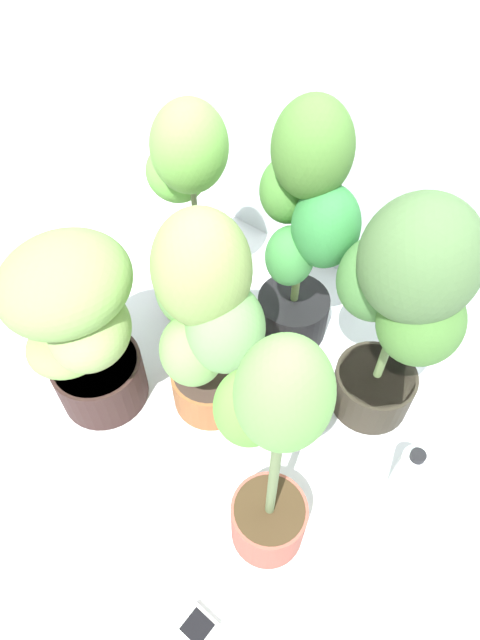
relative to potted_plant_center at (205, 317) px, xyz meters
The scene contains 9 objects.
ground_plane 0.45m from the potted_plant_center, 66.38° to the right, with size 8.00×8.00×0.00m, color silver.
potted_plant_center is the anchor object (origin of this frame).
potted_plant_back_right 0.51m from the potted_plant_center, 37.83° to the left, with size 0.45×0.35×0.82m.
potted_plant_front_right 0.44m from the potted_plant_center, 31.55° to the right, with size 0.29×0.22×0.88m.
potted_plant_back_left 0.45m from the potted_plant_center, 135.47° to the left, with size 0.32×0.25×0.80m.
potted_plant_back_center 0.40m from the potted_plant_center, 82.85° to the left, with size 0.36×0.31×0.89m.
potted_plant_front_left 0.36m from the potted_plant_center, 146.22° to the right, with size 0.47×0.42×0.65m.
hygrometer_box 0.78m from the potted_plant_center, 53.67° to the right, with size 0.08×0.08×0.03m.
nutrient_bottle 0.71m from the potted_plant_center, ahead, with size 0.07×0.07×0.23m.
Camera 1 is at (0.57, -0.56, 1.54)m, focal length 30.08 mm.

